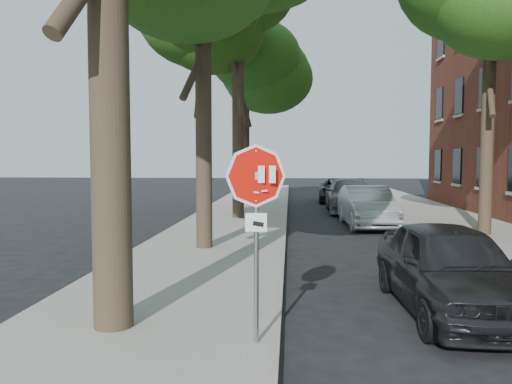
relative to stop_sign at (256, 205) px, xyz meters
The scene contains 13 objects.
ground 2.07m from the stop_sign, ahead, with size 120.00×120.00×0.00m, color black.
sidewalk_left 12.31m from the stop_sign, 98.51° to the left, with size 4.00×55.00×0.12m, color gray.
sidewalk_right 13.89m from the stop_sign, 60.88° to the left, with size 4.00×55.00×0.12m, color gray.
curb_left 12.17m from the stop_sign, 88.81° to the left, with size 0.12×55.00×0.13m, color #9E9384.
curb_right 13.03m from the stop_sign, 68.86° to the left, with size 0.12×55.00×0.13m, color #9E9384.
stop_sign is the anchor object (origin of this frame).
tree_mid_b 15.48m from the stop_sign, 96.95° to the left, with size 5.88×5.46×10.36m.
tree_far 21.88m from the stop_sign, 95.46° to the left, with size 5.29×4.91×9.33m.
tree_right 13.23m from the stop_sign, 56.62° to the left, with size 5.29×4.91×9.33m.
car_a 3.84m from the stop_sign, 32.32° to the left, with size 1.76×4.38×1.49m, color black.
car_b 12.83m from the stop_sign, 75.02° to the left, with size 1.61×4.61×1.52m, color #B2B4BB.
car_c 18.00m from the stop_sign, 79.41° to the left, with size 2.21×5.43×1.58m, color #47474B.
car_d 23.43m from the stop_sign, 81.89° to the left, with size 2.29×4.98×1.38m, color black.
Camera 1 is at (-0.26, -6.41, 2.54)m, focal length 35.00 mm.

